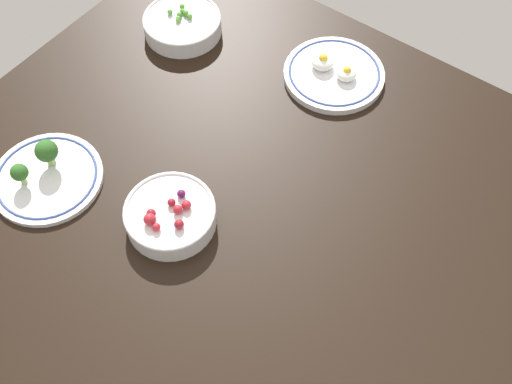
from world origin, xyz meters
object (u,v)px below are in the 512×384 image
object	(u,v)px
plate_broccoli	(46,175)
bowl_berries	(170,215)
bowl_peas	(182,24)
plate_eggs	(334,73)

from	to	relation	value
plate_broccoli	bowl_berries	bearing A→B (deg)	15.07
bowl_peas	plate_broccoli	bearing A→B (deg)	-83.72
bowl_berries	plate_broccoli	distance (cm)	26.54
bowl_berries	plate_broccoli	xyz separation A→B (cm)	(-25.61, -6.90, -1.10)
plate_broccoli	bowl_peas	world-z (taller)	plate_broccoli
bowl_berries	bowl_peas	size ratio (longest dim) A/B	0.95
plate_broccoli	bowl_peas	xyz separation A→B (cm)	(-5.15, 46.86, 0.94)
plate_eggs	bowl_berries	xyz separation A→B (cm)	(-4.46, -48.44, 1.29)
plate_eggs	bowl_berries	bearing A→B (deg)	-95.26
bowl_berries	plate_eggs	bearing A→B (deg)	84.74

